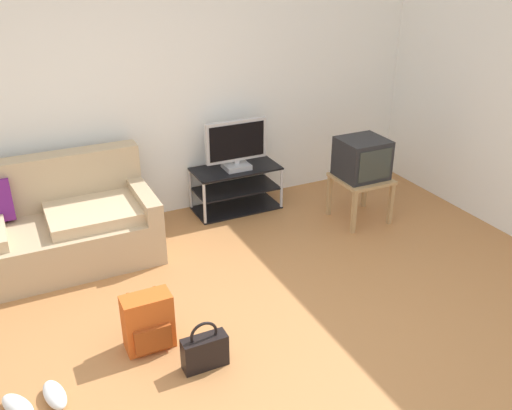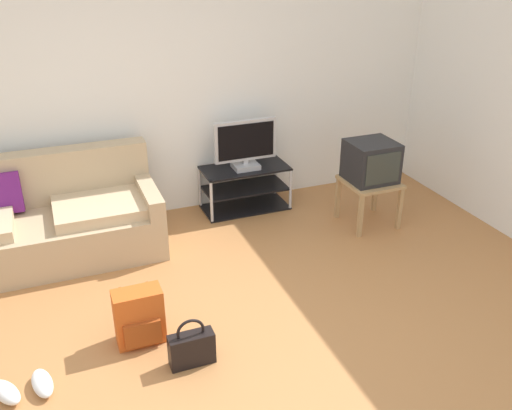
% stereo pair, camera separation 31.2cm
% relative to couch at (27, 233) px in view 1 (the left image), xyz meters
% --- Properties ---
extents(ground_plane, '(9.00, 9.80, 0.02)m').
position_rel_couch_xyz_m(ground_plane, '(1.19, -1.91, -0.33)').
color(ground_plane, '#B27542').
extents(wall_back, '(9.00, 0.10, 2.70)m').
position_rel_couch_xyz_m(wall_back, '(1.19, 0.54, 1.03)').
color(wall_back, white).
rests_on(wall_back, ground_plane).
extents(wall_right, '(0.10, 3.60, 2.70)m').
position_rel_couch_xyz_m(wall_right, '(4.24, -1.07, 1.03)').
color(wall_right, white).
rests_on(wall_right, ground_plane).
extents(couch, '(2.12, 0.89, 0.88)m').
position_rel_couch_xyz_m(couch, '(0.00, 0.00, 0.00)').
color(couch, tan).
rests_on(couch, ground_plane).
extents(tv_stand, '(0.89, 0.43, 0.46)m').
position_rel_couch_xyz_m(tv_stand, '(2.06, 0.25, -0.09)').
color(tv_stand, black).
rests_on(tv_stand, ground_plane).
extents(flat_tv, '(0.65, 0.22, 0.51)m').
position_rel_couch_xyz_m(flat_tv, '(2.06, 0.23, 0.39)').
color(flat_tv, '#B2B2B7').
rests_on(flat_tv, tv_stand).
extents(side_table, '(0.50, 0.50, 0.46)m').
position_rel_couch_xyz_m(side_table, '(3.07, -0.51, 0.07)').
color(side_table, tan).
rests_on(side_table, ground_plane).
extents(crt_tv, '(0.44, 0.42, 0.39)m').
position_rel_couch_xyz_m(crt_tv, '(3.07, -0.50, 0.34)').
color(crt_tv, '#232326').
rests_on(crt_tv, side_table).
extents(backpack, '(0.34, 0.25, 0.42)m').
position_rel_couch_xyz_m(backpack, '(0.62, -1.50, -0.11)').
color(backpack, '#CC561E').
rests_on(backpack, ground_plane).
extents(handbag, '(0.30, 0.11, 0.36)m').
position_rel_couch_xyz_m(handbag, '(0.89, -1.86, -0.19)').
color(handbag, black).
rests_on(handbag, ground_plane).
extents(sneakers_pair, '(0.42, 0.30, 0.09)m').
position_rel_couch_xyz_m(sneakers_pair, '(-0.16, -1.74, -0.27)').
color(sneakers_pair, white).
rests_on(sneakers_pair, ground_plane).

